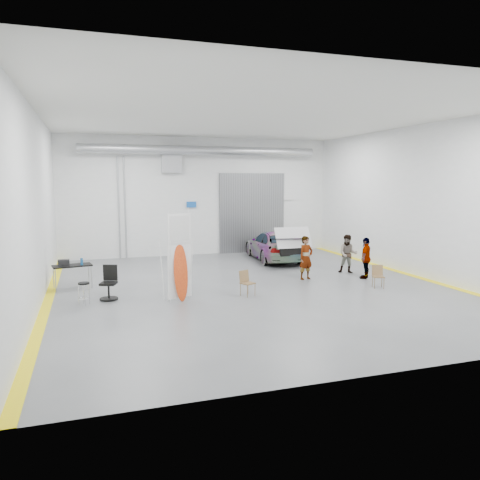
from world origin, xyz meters
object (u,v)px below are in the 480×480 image
object	(u,v)px
person_b	(348,254)
work_table	(70,265)
surfboard_display	(178,264)
sedan_car	(274,246)
person_a	(306,258)
office_chair	(108,285)
folding_chair_near	(248,288)
shop_stool	(84,294)
person_c	(366,258)
folding_chair_far	(378,281)

from	to	relation	value
person_b	work_table	world-z (taller)	person_b
surfboard_display	sedan_car	bearing A→B (deg)	28.73
person_a	office_chair	size ratio (longest dim) A/B	1.55
sedan_car	work_table	bearing A→B (deg)	25.35
office_chair	surfboard_display	bearing A→B (deg)	-4.00
person_b	folding_chair_near	bearing A→B (deg)	-124.96
surfboard_display	shop_stool	bearing A→B (deg)	152.66
person_a	person_c	world-z (taller)	person_a
office_chair	shop_stool	bearing A→B (deg)	-126.41
shop_stool	office_chair	size ratio (longest dim) A/B	0.65
folding_chair_near	person_c	bearing A→B (deg)	-11.19
person_c	folding_chair_near	distance (m)	5.46
sedan_car	surfboard_display	xyz separation A→B (m)	(-5.83, -6.33, 0.51)
folding_chair_far	person_b	bearing A→B (deg)	102.74
folding_chair_far	shop_stool	xyz separation A→B (m)	(-9.98, 0.79, 0.10)
person_a	office_chair	bearing A→B (deg)	173.44
person_a	person_b	xyz separation A→B (m)	(2.20, 0.58, -0.04)
surfboard_display	work_table	xyz separation A→B (m)	(-3.32, 3.01, -0.37)
sedan_car	shop_stool	distance (m)	10.50
sedan_car	office_chair	bearing A→B (deg)	39.66
person_a	surfboard_display	size ratio (longest dim) A/B	0.57
person_a	office_chair	distance (m)	7.49
person_c	work_table	xyz separation A→B (m)	(-10.95, 1.81, 0.02)
person_a	surfboard_display	bearing A→B (deg)	-174.58
person_b	surfboard_display	world-z (taller)	surfboard_display
person_b	shop_stool	size ratio (longest dim) A/B	2.26
person_b	work_table	bearing A→B (deg)	-152.88
person_a	work_table	xyz separation A→B (m)	(-8.65, 1.22, -0.02)
person_a	folding_chair_near	bearing A→B (deg)	-162.29
office_chair	sedan_car	bearing A→B (deg)	54.20
folding_chair_near	shop_stool	world-z (taller)	folding_chair_near
folding_chair_near	work_table	distance (m)	6.43
person_b	folding_chair_near	xyz separation A→B (m)	(-5.20, -2.38, -0.54)
folding_chair_near	work_table	world-z (taller)	work_table
person_b	shop_stool	xyz separation A→B (m)	(-10.37, -1.94, -0.45)
sedan_car	surfboard_display	distance (m)	8.62
sedan_car	office_chair	world-z (taller)	sedan_car
folding_chair_far	folding_chair_near	bearing A→B (deg)	-163.22
folding_chair_near	work_table	bearing A→B (deg)	127.85
work_table	office_chair	xyz separation A→B (m)	(1.22, -2.08, -0.35)
surfboard_display	person_b	bearing A→B (deg)	-1.13
shop_stool	office_chair	xyz separation A→B (m)	(0.75, 0.50, 0.13)
person_b	work_table	distance (m)	10.87
person_c	sedan_car	bearing A→B (deg)	-114.87
person_a	folding_chair_far	distance (m)	2.87
sedan_car	shop_stool	bearing A→B (deg)	39.61
person_b	shop_stool	bearing A→B (deg)	-138.93
person_b	office_chair	size ratio (longest dim) A/B	1.47
sedan_car	work_table	size ratio (longest dim) A/B	3.39
folding_chair_far	office_chair	distance (m)	9.33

